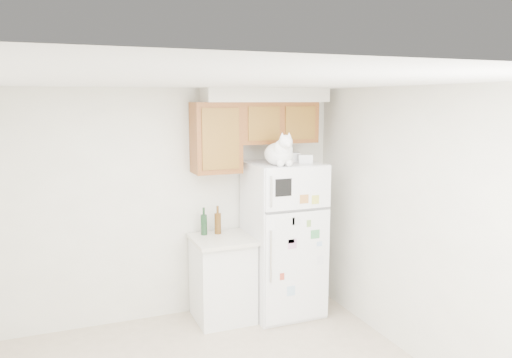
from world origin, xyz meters
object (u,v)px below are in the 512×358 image
base_counter (223,278)px  bottle_green (204,221)px  cat (280,153)px  storage_box_back (292,157)px  storage_box_front (305,159)px  refrigerator (283,239)px  bottle_amber (218,220)px

base_counter → bottle_green: size_ratio=3.04×
cat → storage_box_back: size_ratio=2.83×
storage_box_front → storage_box_back: bearing=134.7°
refrigerator → bottle_amber: size_ratio=5.46×
storage_box_front → refrigerator: bearing=172.9°
refrigerator → storage_box_front: (0.21, -0.09, 0.89)m
storage_box_back → cat: bearing=-116.5°
base_counter → bottle_green: 0.65m
storage_box_front → base_counter: bearing=-173.2°
cat → storage_box_back: 0.37m
base_counter → bottle_amber: 0.63m
storage_box_back → bottle_amber: size_ratio=0.58×
storage_box_back → base_counter: bearing=-161.9°
bottle_green → bottle_amber: bearing=-5.9°
bottle_amber → storage_box_back: bearing=-11.1°
storage_box_back → bottle_amber: 1.07m
storage_box_front → bottle_amber: storage_box_front is taller
bottle_green → storage_box_front: bearing=-17.6°
storage_box_front → bottle_amber: 1.16m
base_counter → bottle_amber: (-0.00, 0.15, 0.61)m
base_counter → cat: cat is taller
bottle_amber → refrigerator: bearing=-17.9°
base_counter → cat: (0.56, -0.26, 1.37)m
storage_box_back → storage_box_front: 0.18m
refrigerator → base_counter: bearing=173.9°
storage_box_front → bottle_green: storage_box_front is taller
storage_box_front → bottle_green: bearing=179.7°
storage_box_front → bottle_green: size_ratio=0.50×
cat → storage_box_back: (0.26, 0.25, -0.08)m
storage_box_back → bottle_green: 1.19m
refrigerator → base_counter: 0.79m
storage_box_back → bottle_amber: (-0.81, 0.16, -0.67)m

